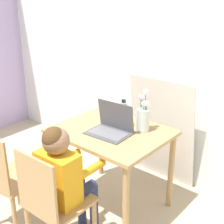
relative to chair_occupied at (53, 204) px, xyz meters
name	(u,v)px	position (x,y,z in m)	size (l,w,h in m)	color
wall_back	(152,55)	(-0.21, 1.51, 0.79)	(6.40, 0.05, 2.50)	white
dining_table	(111,142)	(-0.09, 0.73, 0.18)	(0.94, 0.75, 0.75)	tan
chair_occupied	(53,204)	(0.00, 0.00, 0.00)	(0.41, 0.41, 0.88)	tan
chair_spare	(6,179)	(-0.52, -0.04, 0.00)	(0.46, 0.46, 0.88)	tan
person_seated	(64,173)	(0.00, 0.12, 0.19)	(0.32, 0.43, 1.03)	orange
laptop	(111,126)	(-0.06, 0.69, 0.34)	(0.36, 0.26, 0.25)	#4C4C51
flower_vase	(143,116)	(0.12, 0.89, 0.41)	(0.11, 0.11, 0.36)	silver
water_bottle	(123,114)	(-0.04, 0.84, 0.40)	(0.06, 0.06, 0.25)	silver
cardboard_panel	(161,131)	(0.02, 1.37, 0.08)	(0.70, 0.17, 1.09)	silver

